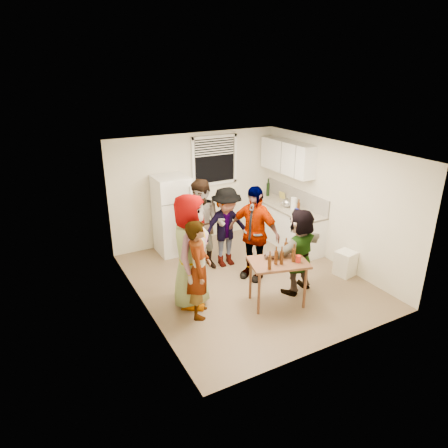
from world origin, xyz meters
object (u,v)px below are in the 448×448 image
serving_table (276,303)px  guest_stripe (200,314)px  trash_bin (345,263)px  guest_orange (296,290)px  refrigerator (172,215)px  beer_bottle_table (293,262)px  red_cup (298,262)px  guest_back_left (204,267)px  blue_cup (296,214)px  guest_back_right (226,264)px  wine_bottle (268,196)px  guest_black (252,276)px  guest_grey (192,302)px  kettle (287,207)px  beer_bottle_counter (298,214)px

serving_table → guest_stripe: bearing=165.8°
trash_bin → guest_orange: (-1.19, -0.02, -0.25)m
refrigerator → beer_bottle_table: 3.09m
red_cup → guest_back_left: 2.27m
blue_cup → guest_back_right: size_ratio=0.07×
wine_bottle → guest_black: (-1.58, -1.87, -0.90)m
wine_bottle → guest_back_right: wine_bottle is taller
blue_cup → guest_grey: size_ratio=0.06×
kettle → guest_grey: bearing=-139.6°
trash_bin → guest_back_left: (-2.30, 1.59, -0.25)m
guest_black → guest_back_left: bearing=-167.1°
kettle → guest_back_left: kettle is taller
wine_bottle → guest_back_left: wine_bottle is taller
wine_bottle → beer_bottle_table: wine_bottle is taller
guest_back_left → guest_black: guest_back_left is taller
kettle → red_cup: kettle is taller
refrigerator → red_cup: (1.05, -2.98, -0.05)m
serving_table → guest_grey: 1.46m
guest_stripe → guest_black: (1.44, 0.66, 0.00)m
guest_back_left → guest_orange: (1.10, -1.61, 0.00)m
trash_bin → guest_orange: size_ratio=0.31×
wine_bottle → trash_bin: wine_bottle is taller
blue_cup → guest_black: 1.72m
guest_back_right → guest_stripe: bearing=-131.7°
guest_stripe → guest_orange: size_ratio=1.05×
guest_grey → guest_back_left: 1.33m
beer_bottle_counter → serving_table: bearing=-136.5°
guest_stripe → kettle: bearing=-33.9°
kettle → red_cup: (-1.35, -2.13, -0.10)m
trash_bin → guest_stripe: 3.09m
guest_back_right → guest_grey: bearing=-140.1°
beer_bottle_table → guest_stripe: size_ratio=0.14×
guest_grey → guest_back_left: (0.76, 1.10, 0.00)m
trash_bin → guest_black: bearing=154.2°
beer_bottle_table → guest_stripe: bearing=163.4°
beer_bottle_counter → guest_stripe: bearing=-158.0°
guest_stripe → guest_orange: bearing=-67.4°
refrigerator → beer_bottle_counter: size_ratio=7.14×
guest_back_left → guest_back_right: 0.47m
beer_bottle_counter → guest_orange: 1.87m
guest_stripe → guest_orange: guest_orange is taller
refrigerator → blue_cup: (2.30, -1.32, 0.05)m
blue_cup → beer_bottle_table: 2.07m
guest_stripe → guest_back_left: 1.66m
beer_bottle_table → guest_orange: (0.37, 0.31, -0.80)m
blue_cup → guest_grey: 3.04m
guest_black → kettle: bearing=96.5°
guest_back_right → wine_bottle: bearing=34.1°
refrigerator → guest_back_left: bearing=-75.8°
serving_table → beer_bottle_table: (0.21, -0.12, 0.80)m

